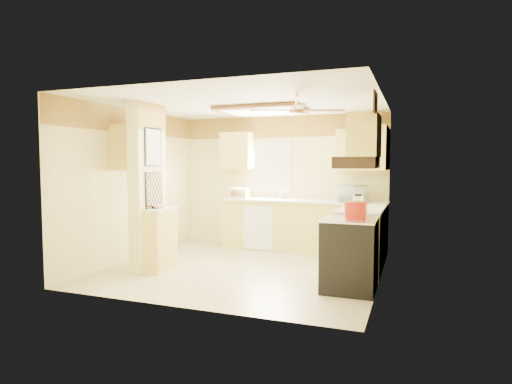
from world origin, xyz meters
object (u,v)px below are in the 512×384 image
at_px(bowl, 160,206).
at_px(kettle, 358,202).
at_px(microwave, 353,193).
at_px(stove, 350,254).
at_px(dutch_oven, 356,209).

relative_size(bowl, kettle, 0.93).
bearing_deg(kettle, bowl, -163.11).
xyz_separation_m(microwave, bowl, (-2.57, -2.10, -0.12)).
bearing_deg(stove, dutch_oven, 66.70).
height_order(dutch_oven, kettle, kettle).
xyz_separation_m(stove, kettle, (-0.01, 0.86, 0.58)).
bearing_deg(stove, microwave, 96.68).
bearing_deg(bowl, stove, -0.13).
relative_size(microwave, bowl, 2.44).
height_order(stove, microwave, microwave).
bearing_deg(dutch_oven, bowl, -177.92).
distance_m(bowl, kettle, 2.93).
bearing_deg(stove, bowl, 179.87).
bearing_deg(microwave, dutch_oven, 93.03).
bearing_deg(microwave, kettle, 95.22).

